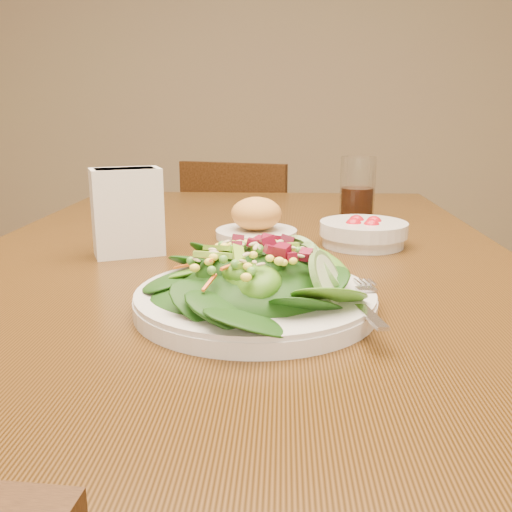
# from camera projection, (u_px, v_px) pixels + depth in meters

# --- Properties ---
(dining_table) EXTENTS (0.90, 1.40, 0.75)m
(dining_table) POSITION_uv_depth(u_px,v_px,m) (239.00, 312.00, 0.96)
(dining_table) COLOR #4F3114
(dining_table) RESTS_ON ground_plane
(chair_far) EXTENTS (0.46, 0.46, 0.81)m
(chair_far) POSITION_uv_depth(u_px,v_px,m) (245.00, 269.00, 2.01)
(chair_far) COLOR #46260F
(chair_far) RESTS_ON ground_plane
(salad_plate) EXTENTS (0.29, 0.28, 0.08)m
(salad_plate) POSITION_uv_depth(u_px,v_px,m) (264.00, 286.00, 0.66)
(salad_plate) COLOR silver
(salad_plate) RESTS_ON dining_table
(bread_plate) EXTENTS (0.15, 0.15, 0.08)m
(bread_plate) POSITION_uv_depth(u_px,v_px,m) (256.00, 221.00, 1.04)
(bread_plate) COLOR silver
(bread_plate) RESTS_ON dining_table
(tomato_bowl) EXTENTS (0.15, 0.15, 0.05)m
(tomato_bowl) POSITION_uv_depth(u_px,v_px,m) (363.00, 233.00, 0.98)
(tomato_bowl) COLOR silver
(tomato_bowl) RESTS_ON dining_table
(drinking_glass) EXTENTS (0.08, 0.08, 0.13)m
(drinking_glass) POSITION_uv_depth(u_px,v_px,m) (357.00, 192.00, 1.22)
(drinking_glass) COLOR silver
(drinking_glass) RESTS_ON dining_table
(napkin_holder) EXTENTS (0.12, 0.10, 0.14)m
(napkin_holder) POSITION_uv_depth(u_px,v_px,m) (127.00, 210.00, 0.91)
(napkin_holder) COLOR white
(napkin_holder) RESTS_ON dining_table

